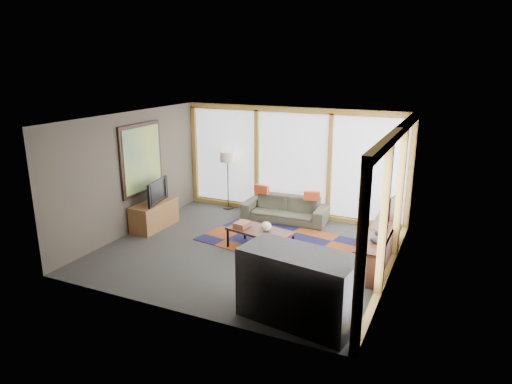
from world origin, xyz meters
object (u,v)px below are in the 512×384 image
at_px(bookshelf, 379,246).
at_px(floor_lamp, 228,180).
at_px(tv_console, 154,215).
at_px(television, 154,191).
at_px(coffee_table, 260,240).
at_px(sofa, 285,209).
at_px(bar_counter, 299,287).

bearing_deg(bookshelf, floor_lamp, 158.24).
xyz_separation_m(bookshelf, tv_console, (-4.88, -0.31, -0.00)).
height_order(floor_lamp, television, floor_lamp).
distance_m(floor_lamp, bookshelf, 4.37).
relative_size(coffee_table, tv_console, 1.07).
xyz_separation_m(floor_lamp, television, (-0.81, -1.92, 0.12)).
relative_size(sofa, floor_lamp, 1.34).
height_order(coffee_table, tv_console, tv_console).
bearing_deg(bar_counter, coffee_table, 135.12).
bearing_deg(bookshelf, coffee_table, -168.14).
relative_size(floor_lamp, bar_counter, 0.88).
xyz_separation_m(sofa, floor_lamp, (-1.64, 0.26, 0.45)).
relative_size(tv_console, bar_counter, 0.72).
relative_size(sofa, television, 2.17).
distance_m(coffee_table, bookshelf, 2.27).
relative_size(sofa, coffee_table, 1.55).
relative_size(floor_lamp, television, 1.62).
bearing_deg(bar_counter, bookshelf, 83.56).
relative_size(television, bar_counter, 0.54).
bearing_deg(bookshelf, tv_console, -176.42).
bearing_deg(tv_console, bookshelf, 3.58).
relative_size(coffee_table, television, 1.40).
distance_m(floor_lamp, bar_counter, 5.35).
bearing_deg(tv_console, television, -6.72).
distance_m(coffee_table, tv_console, 2.67).
height_order(floor_lamp, bookshelf, floor_lamp).
relative_size(coffee_table, bookshelf, 0.53).
distance_m(bookshelf, television, 4.89).
xyz_separation_m(sofa, bar_counter, (1.72, -3.89, 0.24)).
distance_m(floor_lamp, television, 2.09).
bearing_deg(floor_lamp, coffee_table, -48.78).
height_order(sofa, coffee_table, sofa).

